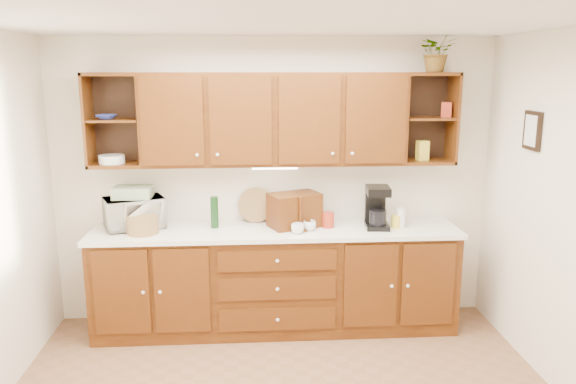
{
  "coord_description": "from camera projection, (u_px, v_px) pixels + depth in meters",
  "views": [
    {
      "loc": [
        -0.21,
        -3.32,
        2.32
      ],
      "look_at": [
        0.09,
        1.15,
        1.33
      ],
      "focal_mm": 35.0,
      "sensor_mm": 36.0,
      "label": 1
    }
  ],
  "objects": [
    {
      "name": "ceiling",
      "position": [
        285.0,
        18.0,
        3.19
      ],
      "size": [
        4.0,
        4.0,
        0.0
      ],
      "primitive_type": "plane",
      "rotation": [
        3.14,
        0.0,
        0.0
      ],
      "color": "white",
      "rests_on": "back_wall"
    },
    {
      "name": "back_wall",
      "position": [
        274.0,
        182.0,
        5.17
      ],
      "size": [
        4.0,
        0.0,
        4.0
      ],
      "primitive_type": "plane",
      "rotation": [
        1.57,
        0.0,
        0.0
      ],
      "color": "#ECE0C6",
      "rests_on": "floor"
    },
    {
      "name": "base_cabinets",
      "position": [
        276.0,
        280.0,
        5.06
      ],
      "size": [
        3.2,
        0.6,
        0.9
      ],
      "primitive_type": "cube",
      "color": "#3D1806",
      "rests_on": "floor"
    },
    {
      "name": "countertop",
      "position": [
        276.0,
        231.0,
        4.95
      ],
      "size": [
        3.24,
        0.64,
        0.04
      ],
      "primitive_type": "cube",
      "color": "white",
      "rests_on": "base_cabinets"
    },
    {
      "name": "upper_cabinets",
      "position": [
        275.0,
        119.0,
        4.89
      ],
      "size": [
        3.2,
        0.33,
        0.8
      ],
      "color": "#3D1806",
      "rests_on": "back_wall"
    },
    {
      "name": "undercabinet_light",
      "position": [
        275.0,
        168.0,
        4.93
      ],
      "size": [
        0.4,
        0.05,
        0.02
      ],
      "primitive_type": "cube",
      "color": "white",
      "rests_on": "upper_cabinets"
    },
    {
      "name": "framed_picture",
      "position": [
        532.0,
        131.0,
        4.36
      ],
      "size": [
        0.03,
        0.24,
        0.3
      ],
      "primitive_type": "cube",
      "color": "black",
      "rests_on": "right_wall"
    },
    {
      "name": "wicker_basket",
      "position": [
        143.0,
        225.0,
        4.79
      ],
      "size": [
        0.33,
        0.33,
        0.15
      ],
      "primitive_type": "cylinder",
      "rotation": [
        0.0,
        0.0,
        -0.3
      ],
      "color": "olive",
      "rests_on": "countertop"
    },
    {
      "name": "microwave",
      "position": [
        134.0,
        213.0,
        4.95
      ],
      "size": [
        0.59,
        0.5,
        0.27
      ],
      "primitive_type": "imported",
      "rotation": [
        0.0,
        0.0,
        0.4
      ],
      "color": "beige",
      "rests_on": "countertop"
    },
    {
      "name": "towel_stack",
      "position": [
        133.0,
        192.0,
        4.91
      ],
      "size": [
        0.33,
        0.24,
        0.1
      ],
      "primitive_type": "cube",
      "rotation": [
        0.0,
        0.0,
        -0.02
      ],
      "color": "#D1D865",
      "rests_on": "microwave"
    },
    {
      "name": "wine_bottle",
      "position": [
        214.0,
        212.0,
        4.95
      ],
      "size": [
        0.09,
        0.09,
        0.28
      ],
      "primitive_type": "cylinder",
      "rotation": [
        0.0,
        0.0,
        0.39
      ],
      "color": "black",
      "rests_on": "countertop"
    },
    {
      "name": "woven_tray",
      "position": [
        256.0,
        221.0,
        5.17
      ],
      "size": [
        0.32,
        0.1,
        0.32
      ],
      "primitive_type": "cylinder",
      "rotation": [
        1.36,
        0.0,
        -0.06
      ],
      "color": "olive",
      "rests_on": "countertop"
    },
    {
      "name": "bread_box",
      "position": [
        294.0,
        210.0,
        4.98
      ],
      "size": [
        0.5,
        0.42,
        0.3
      ],
      "primitive_type": "cube",
      "rotation": [
        0.0,
        0.0,
        0.39
      ],
      "color": "#3D1806",
      "rests_on": "countertop"
    },
    {
      "name": "mug_tree",
      "position": [
        300.0,
        226.0,
        4.87
      ],
      "size": [
        0.25,
        0.26,
        0.3
      ],
      "rotation": [
        0.0,
        0.0,
        0.13
      ],
      "color": "#3D1806",
      "rests_on": "countertop"
    },
    {
      "name": "canister_red",
      "position": [
        328.0,
        220.0,
        4.98
      ],
      "size": [
        0.11,
        0.11,
        0.14
      ],
      "primitive_type": "cylinder",
      "rotation": [
        0.0,
        0.0,
        0.05
      ],
      "color": "#9F2A17",
      "rests_on": "countertop"
    },
    {
      "name": "canister_white",
      "position": [
        400.0,
        218.0,
        4.98
      ],
      "size": [
        0.09,
        0.09,
        0.17
      ],
      "primitive_type": "cylinder",
      "rotation": [
        0.0,
        0.0,
        0.07
      ],
      "color": "white",
      "rests_on": "countertop"
    },
    {
      "name": "canister_yellow",
      "position": [
        396.0,
        221.0,
        4.97
      ],
      "size": [
        0.1,
        0.1,
        0.11
      ],
      "primitive_type": "cylinder",
      "rotation": [
        0.0,
        0.0,
        -0.23
      ],
      "color": "yellow",
      "rests_on": "countertop"
    },
    {
      "name": "coffee_maker",
      "position": [
        377.0,
        208.0,
        4.96
      ],
      "size": [
        0.22,
        0.28,
        0.37
      ],
      "rotation": [
        0.0,
        0.0,
        -0.09
      ],
      "color": "black",
      "rests_on": "countertop"
    },
    {
      "name": "bowl_stack",
      "position": [
        106.0,
        117.0,
        4.76
      ],
      "size": [
        0.2,
        0.2,
        0.04
      ],
      "primitive_type": "imported",
      "rotation": [
        0.0,
        0.0,
        -0.28
      ],
      "color": "#293A99",
      "rests_on": "upper_cabinets"
    },
    {
      "name": "plate_stack",
      "position": [
        112.0,
        159.0,
        4.85
      ],
      "size": [
        0.25,
        0.25,
        0.07
      ],
      "primitive_type": "cylinder",
      "rotation": [
        0.0,
        0.0,
        0.12
      ],
      "color": "white",
      "rests_on": "upper_cabinets"
    },
    {
      "name": "pantry_box_yellow",
      "position": [
        422.0,
        150.0,
        5.0
      ],
      "size": [
        0.11,
        0.1,
        0.17
      ],
      "primitive_type": "cube",
      "rotation": [
        0.0,
        0.0,
        0.27
      ],
      "color": "yellow",
      "rests_on": "upper_cabinets"
    },
    {
      "name": "pantry_box_red",
      "position": [
        446.0,
        110.0,
        4.95
      ],
      "size": [
        0.11,
        0.1,
        0.13
      ],
      "primitive_type": "cube",
      "rotation": [
        0.0,
        0.0,
        -0.32
      ],
      "color": "#9F2A17",
      "rests_on": "upper_cabinets"
    },
    {
      "name": "potted_plant",
      "position": [
        437.0,
        51.0,
        4.82
      ],
      "size": [
        0.32,
        0.28,
        0.35
      ],
      "primitive_type": "imported",
      "rotation": [
        0.0,
        0.0,
        0.03
      ],
      "color": "#999999",
      "rests_on": "upper_cabinets"
    }
  ]
}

